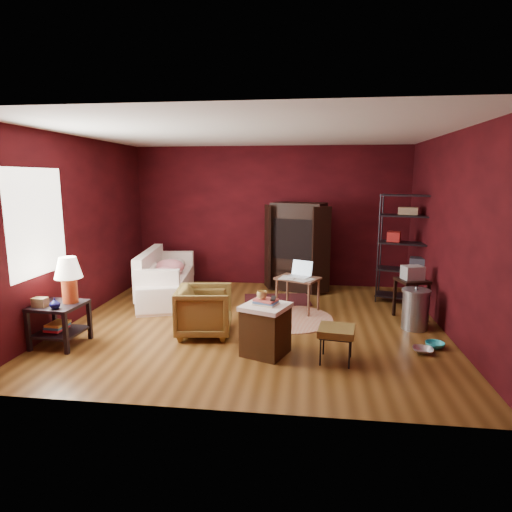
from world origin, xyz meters
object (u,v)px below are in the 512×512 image
at_px(laptop_desk, 298,281).
at_px(wire_shelving, 407,244).
at_px(sofa, 165,274).
at_px(hamper, 266,328).
at_px(side_table, 64,293).
at_px(armchair, 204,309).
at_px(tv_armoire, 298,245).

relative_size(laptop_desk, wire_shelving, 0.43).
bearing_deg(laptop_desk, sofa, -166.89).
bearing_deg(hamper, side_table, 179.79).
distance_m(side_table, wire_shelving, 5.49).
relative_size(armchair, wire_shelving, 0.40).
xyz_separation_m(side_table, tv_armoire, (2.94, 3.18, 0.19)).
relative_size(sofa, hamper, 3.07).
bearing_deg(side_table, sofa, 76.52).
relative_size(laptop_desk, tv_armoire, 0.48).
height_order(sofa, armchair, sofa).
bearing_deg(wire_shelving, sofa, -160.82).
bearing_deg(sofa, side_table, 148.98).
height_order(armchair, hamper, armchair).
relative_size(side_table, hamper, 1.59).
distance_m(armchair, side_table, 1.85).
distance_m(side_table, hamper, 2.67).
height_order(laptop_desk, tv_armoire, tv_armoire).
xyz_separation_m(hamper, tv_armoire, (0.29, 3.19, 0.56)).
relative_size(sofa, armchair, 2.98).
xyz_separation_m(laptop_desk, wire_shelving, (1.85, 0.76, 0.53)).
bearing_deg(tv_armoire, side_table, -114.46).
bearing_deg(wire_shelving, armchair, -131.37).
relative_size(sofa, wire_shelving, 1.18).
distance_m(hamper, tv_armoire, 3.25).
bearing_deg(laptop_desk, tv_armoire, 117.00).
relative_size(side_table, laptop_desk, 1.42).
height_order(hamper, tv_armoire, tv_armoire).
relative_size(side_table, wire_shelving, 0.61).
xyz_separation_m(armchair, side_table, (-1.73, -0.55, 0.32)).
bearing_deg(side_table, laptop_desk, 31.14).
distance_m(armchair, tv_armoire, 2.93).
distance_m(laptop_desk, tv_armoire, 1.42).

